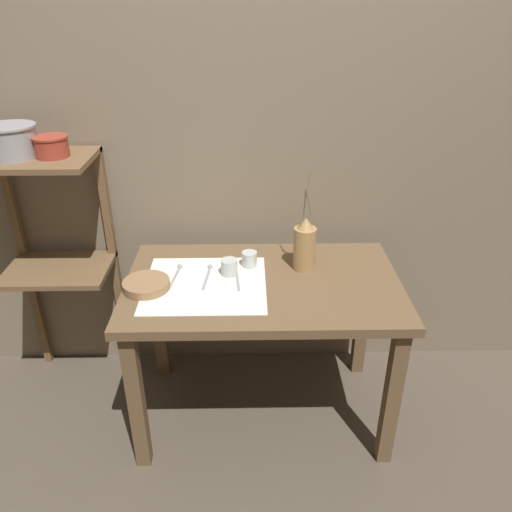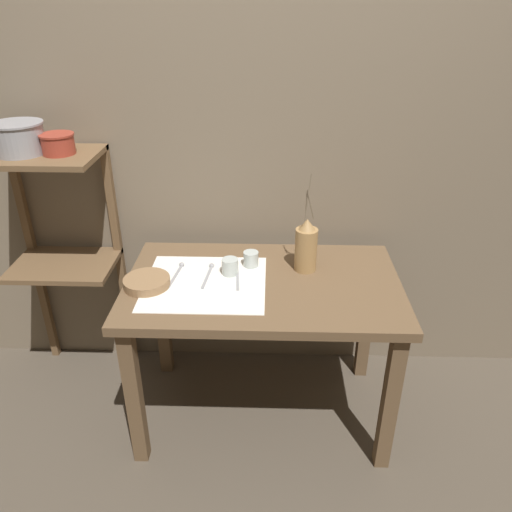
# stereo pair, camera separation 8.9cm
# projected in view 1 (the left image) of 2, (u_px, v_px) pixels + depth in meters

# --- Properties ---
(ground_plane) EXTENTS (12.00, 12.00, 0.00)m
(ground_plane) POSITION_uv_depth(u_px,v_px,m) (262.00, 409.00, 2.45)
(ground_plane) COLOR brown
(stone_wall_back) EXTENTS (7.00, 0.06, 2.40)m
(stone_wall_back) POSITION_uv_depth(u_px,v_px,m) (261.00, 142.00, 2.29)
(stone_wall_back) COLOR #7A6B56
(stone_wall_back) RESTS_ON ground_plane
(wooden_table) EXTENTS (1.16, 0.70, 0.73)m
(wooden_table) POSITION_uv_depth(u_px,v_px,m) (263.00, 302.00, 2.15)
(wooden_table) COLOR brown
(wooden_table) RESTS_ON ground_plane
(wooden_shelf_unit) EXTENTS (0.48, 0.34, 1.20)m
(wooden_shelf_unit) POSITION_uv_depth(u_px,v_px,m) (55.00, 232.00, 2.29)
(wooden_shelf_unit) COLOR brown
(wooden_shelf_unit) RESTS_ON ground_plane
(linen_cloth) EXTENTS (0.50, 0.46, 0.00)m
(linen_cloth) POSITION_uv_depth(u_px,v_px,m) (205.00, 284.00, 2.08)
(linen_cloth) COLOR white
(linen_cloth) RESTS_ON wooden_table
(pitcher_with_flowers) EXTENTS (0.10, 0.10, 0.44)m
(pitcher_with_flowers) POSITION_uv_depth(u_px,v_px,m) (305.00, 245.00, 2.15)
(pitcher_with_flowers) COLOR #A87F4C
(pitcher_with_flowers) RESTS_ON wooden_table
(wooden_bowl) EXTENTS (0.19, 0.19, 0.04)m
(wooden_bowl) POSITION_uv_depth(u_px,v_px,m) (146.00, 285.00, 2.04)
(wooden_bowl) COLOR #8E6B47
(wooden_bowl) RESTS_ON wooden_table
(glass_tumbler_near) EXTENTS (0.07, 0.07, 0.07)m
(glass_tumbler_near) POSITION_uv_depth(u_px,v_px,m) (229.00, 267.00, 2.13)
(glass_tumbler_near) COLOR #B7C1BC
(glass_tumbler_near) RESTS_ON wooden_table
(glass_tumbler_far) EXTENTS (0.07, 0.07, 0.07)m
(glass_tumbler_far) POSITION_uv_depth(u_px,v_px,m) (249.00, 259.00, 2.20)
(glass_tumbler_far) COLOR #B7C1BC
(glass_tumbler_far) RESTS_ON wooden_table
(spoon_outer) EXTENTS (0.04, 0.20, 0.02)m
(spoon_outer) POSITION_uv_depth(u_px,v_px,m) (178.00, 271.00, 2.17)
(spoon_outer) COLOR #939399
(spoon_outer) RESTS_ON wooden_table
(spoon_inner) EXTENTS (0.04, 0.20, 0.02)m
(spoon_inner) POSITION_uv_depth(u_px,v_px,m) (209.00, 271.00, 2.16)
(spoon_inner) COLOR #939399
(spoon_inner) RESTS_ON wooden_table
(knife_center) EXTENTS (0.03, 0.19, 0.00)m
(knife_center) POSITION_uv_depth(u_px,v_px,m) (237.00, 279.00, 2.11)
(knife_center) COLOR #939399
(knife_center) RESTS_ON wooden_table
(metal_pot_large) EXTENTS (0.22, 0.22, 0.13)m
(metal_pot_large) POSITION_uv_depth(u_px,v_px,m) (10.00, 140.00, 2.05)
(metal_pot_large) COLOR #939399
(metal_pot_large) RESTS_ON wooden_shelf_unit
(metal_pot_small) EXTENTS (0.14, 0.14, 0.09)m
(metal_pot_small) POSITION_uv_depth(u_px,v_px,m) (51.00, 146.00, 2.06)
(metal_pot_small) COLOR #9E3828
(metal_pot_small) RESTS_ON wooden_shelf_unit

